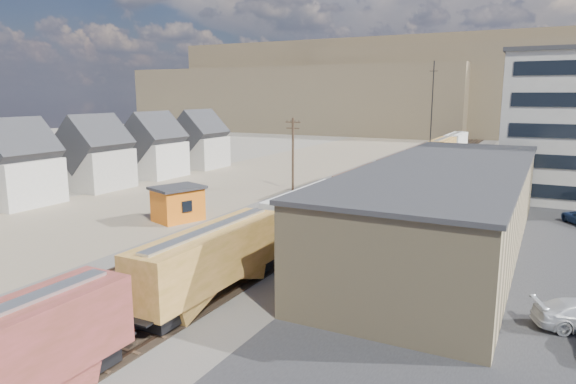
% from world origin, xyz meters
% --- Properties ---
extents(ground, '(300.00, 300.00, 0.00)m').
position_xyz_m(ground, '(0.00, 0.00, 0.00)').
color(ground, '#6B6356').
rests_on(ground, ground).
extents(ballast_bed, '(18.00, 200.00, 0.06)m').
position_xyz_m(ballast_bed, '(0.00, 50.00, 0.03)').
color(ballast_bed, '#4C4742').
rests_on(ballast_bed, ground).
extents(dirt_yard, '(24.00, 180.00, 0.03)m').
position_xyz_m(dirt_yard, '(-20.00, 40.00, 0.01)').
color(dirt_yard, '#7C7055').
rests_on(dirt_yard, ground).
extents(asphalt_lot, '(26.00, 120.00, 0.04)m').
position_xyz_m(asphalt_lot, '(22.00, 35.00, 0.02)').
color(asphalt_lot, '#232326').
rests_on(asphalt_lot, ground).
extents(rail_tracks, '(11.40, 200.00, 0.24)m').
position_xyz_m(rail_tracks, '(-0.55, 50.00, 0.11)').
color(rail_tracks, black).
rests_on(rail_tracks, ground).
extents(freight_train, '(3.00, 119.74, 4.46)m').
position_xyz_m(freight_train, '(3.80, 43.97, 2.79)').
color(freight_train, black).
rests_on(freight_train, ground).
extents(warehouse, '(12.40, 40.40, 7.25)m').
position_xyz_m(warehouse, '(14.98, 25.00, 3.65)').
color(warehouse, tan).
rests_on(warehouse, ground).
extents(utility_pole_north, '(2.20, 0.32, 10.00)m').
position_xyz_m(utility_pole_north, '(-8.50, 42.00, 5.30)').
color(utility_pole_north, '#382619').
rests_on(utility_pole_north, ground).
extents(radio_mast, '(1.20, 0.16, 18.00)m').
position_xyz_m(radio_mast, '(6.00, 60.00, 9.12)').
color(radio_mast, black).
rests_on(radio_mast, ground).
extents(townhouse_row, '(8.15, 68.16, 10.47)m').
position_xyz_m(townhouse_row, '(-34.00, 25.00, 4.34)').
color(townhouse_row, '#B7B2A8').
rests_on(townhouse_row, ground).
extents(hills_north, '(265.00, 80.00, 32.00)m').
position_xyz_m(hills_north, '(0.17, 167.92, 14.10)').
color(hills_north, brown).
rests_on(hills_north, ground).
extents(maintenance_shed, '(5.35, 6.05, 3.69)m').
position_xyz_m(maintenance_shed, '(-11.60, 21.44, 1.89)').
color(maintenance_shed, orange).
rests_on(maintenance_shed, ground).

